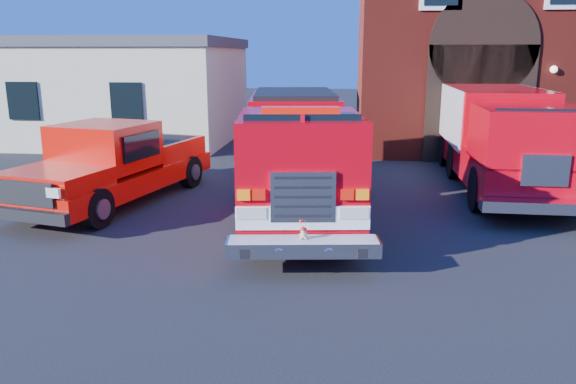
# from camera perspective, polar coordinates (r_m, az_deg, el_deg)

# --- Properties ---
(ground) EXTENTS (100.00, 100.00, 0.00)m
(ground) POSITION_cam_1_polar(r_m,az_deg,el_deg) (11.60, 0.63, -4.81)
(ground) COLOR black
(ground) RESTS_ON ground
(parking_stripe_mid) EXTENTS (0.12, 3.00, 0.01)m
(parking_stripe_mid) POSITION_cam_1_polar(r_m,az_deg,el_deg) (16.34, 25.42, -0.61)
(parking_stripe_mid) COLOR yellow
(parking_stripe_mid) RESTS_ON ground
(parking_stripe_far) EXTENTS (0.12, 3.00, 0.01)m
(parking_stripe_far) POSITION_cam_1_polar(r_m,az_deg,el_deg) (19.12, 22.54, 1.63)
(parking_stripe_far) COLOR yellow
(parking_stripe_far) RESTS_ON ground
(fire_station) EXTENTS (15.20, 10.20, 8.45)m
(fire_station) POSITION_cam_1_polar(r_m,az_deg,el_deg) (26.17, 24.51, 13.89)
(fire_station) COLOR maroon
(fire_station) RESTS_ON ground
(side_building) EXTENTS (10.20, 8.20, 4.35)m
(side_building) POSITION_cam_1_polar(r_m,az_deg,el_deg) (25.99, -16.93, 9.99)
(side_building) COLOR beige
(side_building) RESTS_ON ground
(fire_engine) EXTENTS (3.50, 9.11, 2.74)m
(fire_engine) POSITION_cam_1_polar(r_m,az_deg,el_deg) (13.64, 0.83, 4.19)
(fire_engine) COLOR black
(fire_engine) RESTS_ON ground
(pickup_truck) EXTENTS (3.65, 6.64, 2.06)m
(pickup_truck) POSITION_cam_1_polar(r_m,az_deg,el_deg) (14.92, -17.22, 2.67)
(pickup_truck) COLOR black
(pickup_truck) RESTS_ON ground
(secondary_truck) EXTENTS (2.80, 8.43, 2.71)m
(secondary_truck) POSITION_cam_1_polar(r_m,az_deg,el_deg) (17.04, 20.89, 5.44)
(secondary_truck) COLOR black
(secondary_truck) RESTS_ON ground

